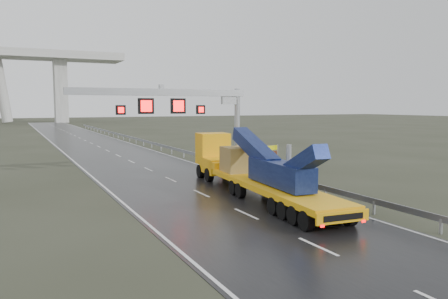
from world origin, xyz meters
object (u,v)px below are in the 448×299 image
heavy_haul_truck (246,167)px  striped_barrier (219,162)px  exit_sign_pair (273,153)px  sign_gantry (186,107)px

heavy_haul_truck → striped_barrier: 10.75m
striped_barrier → heavy_haul_truck: bearing=-130.5°
heavy_haul_truck → exit_sign_pair: size_ratio=7.65×
heavy_haul_truck → striped_barrier: bearing=78.9°
sign_gantry → heavy_haul_truck: sign_gantry is taller
sign_gantry → exit_sign_pair: size_ratio=6.21×
heavy_haul_truck → exit_sign_pair: (5.98, 6.02, 0.02)m
striped_barrier → sign_gantry: bearing=179.9°
sign_gantry → exit_sign_pair: sign_gantry is taller
heavy_haul_truck → sign_gantry: bearing=101.3°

